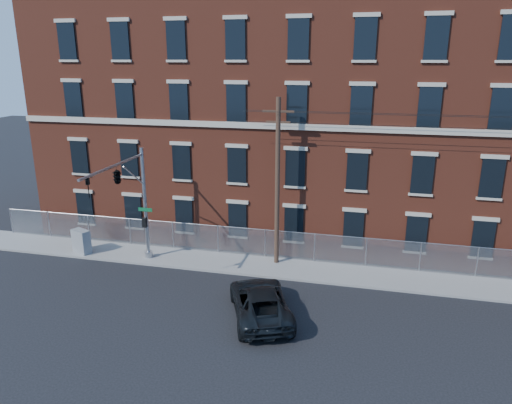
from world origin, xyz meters
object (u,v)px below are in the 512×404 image
Objects in this scene: utility_pole_near at (277,180)px; pickup_truck at (260,302)px; traffic_signal_mast at (124,186)px; utility_cabinet at (81,241)px.

pickup_truck is at bearing -86.21° from utility_pole_near.
traffic_signal_mast is at bearing -156.86° from utility_pole_near.
utility_pole_near is at bearing 28.25° from utility_cabinet.
pickup_truck is 13.82m from utility_cabinet.
utility_cabinet is at bearing -173.62° from utility_pole_near.
traffic_signal_mast reaches higher than utility_cabinet.
traffic_signal_mast is 1.24× the size of pickup_truck.
utility_cabinet is at bearing 155.91° from traffic_signal_mast.
utility_cabinet reaches higher than pickup_truck.
traffic_signal_mast is 0.70× the size of utility_pole_near.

